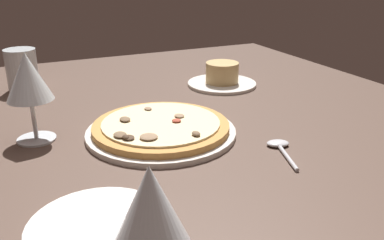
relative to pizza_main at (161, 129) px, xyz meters
The scene contains 8 objects.
dining_table 12.17cm from the pizza_main, 64.22° to the left, with size 150.00×110.00×4.00cm, color brown.
pizza_main is the anchor object (origin of this frame).
ramekin_on_saucer 35.68cm from the pizza_main, 132.46° to the left, with size 17.92×17.92×6.09cm.
wine_glass_far 25.06cm from the pizza_main, 108.64° to the right, with size 8.16×8.16×16.34cm.
wine_glass_near 44.01cm from the pizza_main, 21.73° to the right, with size 7.43×7.43×15.67cm.
water_glass 46.83cm from the pizza_main, 153.20° to the right, with size 7.65×7.65×10.40cm.
side_plate 30.38cm from the pizza_main, 35.49° to the right, with size 17.75×17.75×0.90cm, color white.
spoon 22.37cm from the pizza_main, 47.94° to the left, with size 11.48×5.75×1.00cm.
Camera 1 is at (63.65, -36.01, 35.36)cm, focal length 39.18 mm.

